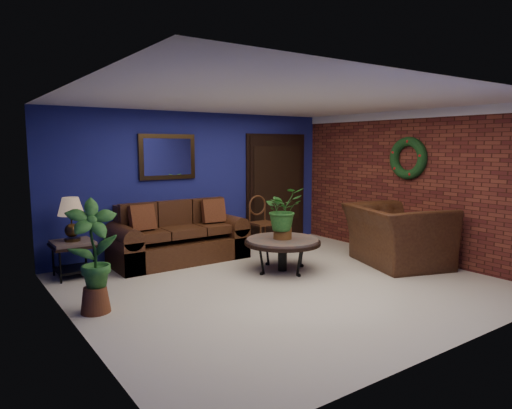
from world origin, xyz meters
TOP-DOWN VIEW (x-y plane):
  - floor at (0.00, 0.00)m, footprint 5.50×5.50m
  - wall_back at (0.00, 2.50)m, footprint 5.50×0.04m
  - wall_left at (-2.75, 0.00)m, footprint 0.04×5.00m
  - wall_right_brick at (2.75, 0.00)m, footprint 0.04×5.00m
  - ceiling at (0.00, 0.00)m, footprint 5.50×5.00m
  - crown_molding at (2.72, 0.00)m, footprint 0.03×5.00m
  - wall_mirror at (-0.60, 2.46)m, footprint 1.02×0.06m
  - closet_door at (1.75, 2.47)m, footprint 1.44×0.06m
  - wreath at (2.69, 0.05)m, footprint 0.16×0.72m
  - sofa at (-0.62, 2.08)m, footprint 2.20×0.95m
  - coffee_table at (0.41, 0.57)m, footprint 1.16×1.16m
  - end_table at (-2.30, 2.05)m, footprint 0.59×0.59m
  - table_lamp at (-2.30, 2.05)m, footprint 0.37×0.37m
  - side_chair at (1.12, 2.12)m, footprint 0.42×0.42m
  - armchair at (2.15, -0.20)m, footprint 1.69×1.81m
  - coffee_plant at (0.41, 0.57)m, footprint 0.62×0.55m
  - floor_plant at (2.35, 0.82)m, footprint 0.43×0.38m
  - tall_plant at (-2.45, 0.41)m, footprint 0.62×0.47m

SIDE VIEW (x-z plane):
  - floor at x=0.00m, z-range 0.00..0.00m
  - sofa at x=-0.62m, z-range -0.17..0.82m
  - end_table at x=-2.30m, z-range 0.14..0.68m
  - floor_plant at x=2.35m, z-range 0.01..0.83m
  - coffee_table at x=0.41m, z-range 0.19..0.69m
  - armchair at x=2.15m, z-range 0.00..0.96m
  - side_chair at x=1.12m, z-range 0.06..1.04m
  - tall_plant at x=-2.45m, z-range 0.04..1.36m
  - coffee_plant at x=0.41m, z-range 0.54..1.33m
  - table_lamp at x=-2.30m, z-range 0.63..1.24m
  - closet_door at x=1.75m, z-range -0.04..2.14m
  - wall_back at x=0.00m, z-range 0.00..2.50m
  - wall_left at x=-2.75m, z-range 0.00..2.50m
  - wall_right_brick at x=2.75m, z-range 0.00..2.50m
  - wreath at x=2.69m, z-range 1.34..2.06m
  - wall_mirror at x=-0.60m, z-range 1.33..2.10m
  - crown_molding at x=2.72m, z-range 2.36..2.50m
  - ceiling at x=0.00m, z-range 2.49..2.51m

